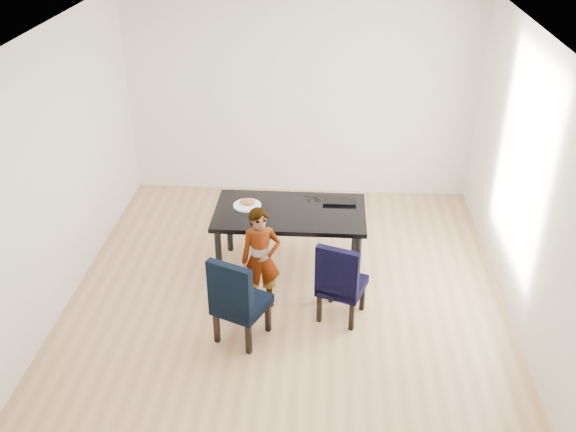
# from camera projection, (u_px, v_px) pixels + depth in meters

# --- Properties ---
(floor) EXTENTS (4.50, 5.00, 0.01)m
(floor) POSITION_uv_depth(u_px,v_px,m) (287.00, 296.00, 6.72)
(floor) COLOR tan
(floor) RESTS_ON ground
(ceiling) EXTENTS (4.50, 5.00, 0.01)m
(ceiling) POSITION_uv_depth(u_px,v_px,m) (286.00, 35.00, 5.41)
(ceiling) COLOR white
(ceiling) RESTS_ON wall_back
(wall_back) EXTENTS (4.50, 0.01, 2.70)m
(wall_back) POSITION_uv_depth(u_px,v_px,m) (300.00, 96.00, 8.25)
(wall_back) COLOR white
(wall_back) RESTS_ON ground
(wall_front) EXTENTS (4.50, 0.01, 2.70)m
(wall_front) POSITION_uv_depth(u_px,v_px,m) (258.00, 360.00, 3.88)
(wall_front) COLOR beige
(wall_front) RESTS_ON ground
(wall_left) EXTENTS (0.01, 5.00, 2.70)m
(wall_left) POSITION_uv_depth(u_px,v_px,m) (54.00, 173.00, 6.19)
(wall_left) COLOR white
(wall_left) RESTS_ON ground
(wall_right) EXTENTS (0.01, 5.00, 2.70)m
(wall_right) POSITION_uv_depth(u_px,v_px,m) (529.00, 187.00, 5.93)
(wall_right) COLOR white
(wall_right) RESTS_ON ground
(dining_table) EXTENTS (1.60, 0.90, 0.75)m
(dining_table) POSITION_uv_depth(u_px,v_px,m) (290.00, 241.00, 6.97)
(dining_table) COLOR black
(dining_table) RESTS_ON floor
(chair_left) EXTENTS (0.59, 0.60, 0.91)m
(chair_left) POSITION_uv_depth(u_px,v_px,m) (242.00, 297.00, 5.93)
(chair_left) COLOR black
(chair_left) RESTS_ON floor
(chair_right) EXTENTS (0.54, 0.55, 0.87)m
(chair_right) POSITION_uv_depth(u_px,v_px,m) (342.00, 279.00, 6.23)
(chair_right) COLOR black
(chair_right) RESTS_ON floor
(child) EXTENTS (0.45, 0.34, 1.10)m
(child) POSITION_uv_depth(u_px,v_px,m) (261.00, 259.00, 6.33)
(child) COLOR orange
(child) RESTS_ON floor
(plate) EXTENTS (0.37, 0.37, 0.02)m
(plate) POSITION_uv_depth(u_px,v_px,m) (247.00, 205.00, 6.87)
(plate) COLOR white
(plate) RESTS_ON dining_table
(sandwich) EXTENTS (0.17, 0.09, 0.07)m
(sandwich) POSITION_uv_depth(u_px,v_px,m) (247.00, 202.00, 6.86)
(sandwich) COLOR #A9693C
(sandwich) RESTS_ON plate
(laptop) EXTENTS (0.36, 0.23, 0.03)m
(laptop) POSITION_uv_depth(u_px,v_px,m) (339.00, 200.00, 6.97)
(laptop) COLOR black
(laptop) RESTS_ON dining_table
(cable_tangle) EXTENTS (0.16, 0.16, 0.01)m
(cable_tangle) POSITION_uv_depth(u_px,v_px,m) (314.00, 200.00, 7.00)
(cable_tangle) COLOR black
(cable_tangle) RESTS_ON dining_table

